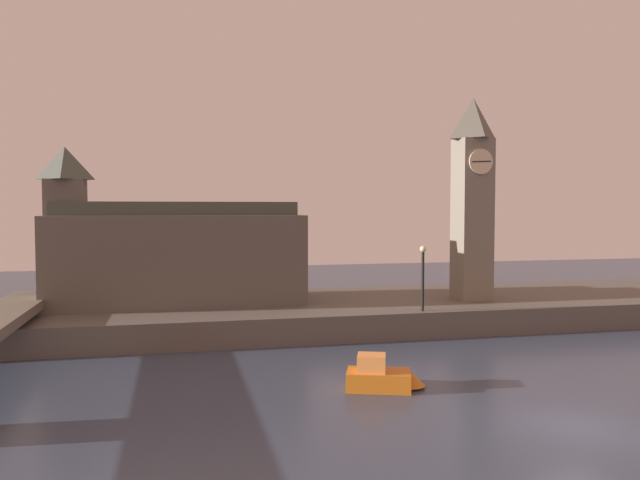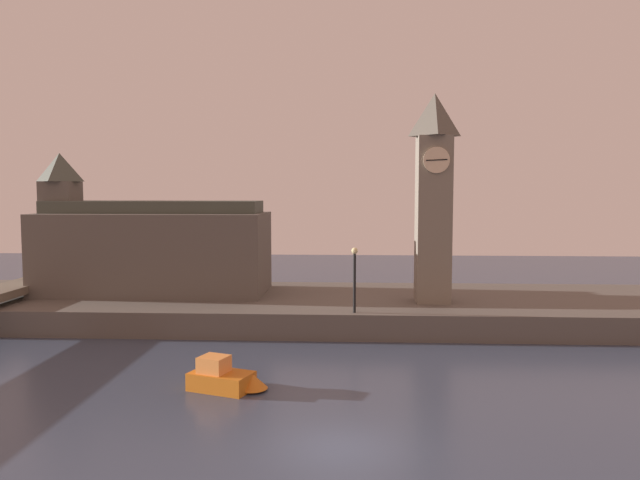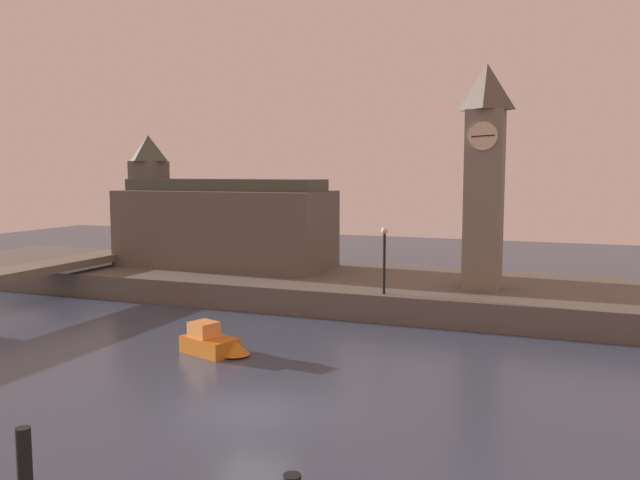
# 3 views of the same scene
# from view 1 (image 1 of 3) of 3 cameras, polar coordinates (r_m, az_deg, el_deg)

# --- Properties ---
(ground_plane) EXTENTS (120.00, 120.00, 0.00)m
(ground_plane) POSITION_cam_1_polar(r_m,az_deg,el_deg) (23.33, 22.31, -15.44)
(ground_plane) COLOR #384256
(far_embankment) EXTENTS (70.00, 12.00, 1.50)m
(far_embankment) POSITION_cam_1_polar(r_m,az_deg,el_deg) (40.67, 5.71, -6.32)
(far_embankment) COLOR #5B544C
(far_embankment) RESTS_ON ground
(clock_tower) EXTENTS (2.25, 2.30, 12.65)m
(clock_tower) POSITION_cam_1_polar(r_m,az_deg,el_deg) (40.69, 13.68, 3.93)
(clock_tower) COLOR slate
(clock_tower) RESTS_ON far_embankment
(parliament_hall) EXTENTS (14.96, 6.30, 9.33)m
(parliament_hall) POSITION_cam_1_polar(r_m,az_deg,el_deg) (39.08, -13.50, -1.14)
(parliament_hall) COLOR #5B544C
(parliament_hall) RESTS_ON far_embankment
(streetlamp) EXTENTS (0.36, 0.36, 3.66)m
(streetlamp) POSITION_cam_1_polar(r_m,az_deg,el_deg) (35.55, 9.33, -2.71)
(streetlamp) COLOR black
(streetlamp) RESTS_ON far_embankment
(boat_patrol_orange) EXTENTS (3.58, 2.26, 1.42)m
(boat_patrol_orange) POSITION_cam_1_polar(r_m,az_deg,el_deg) (25.89, 5.91, -12.24)
(boat_patrol_orange) COLOR orange
(boat_patrol_orange) RESTS_ON ground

